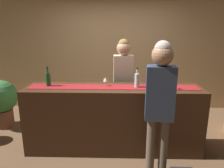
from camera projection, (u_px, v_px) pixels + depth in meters
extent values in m
plane|color=brown|center=(113.00, 147.00, 3.54)|extent=(10.00, 10.00, 0.00)
cube|color=tan|center=(115.00, 47.00, 5.00)|extent=(6.00, 0.12, 2.90)
cube|color=#3D2314|center=(113.00, 118.00, 3.41)|extent=(2.71, 0.60, 1.03)
cube|color=maroon|center=(113.00, 87.00, 3.27)|extent=(2.57, 0.28, 0.01)
cylinder|color=#194723|center=(48.00, 80.00, 3.30)|extent=(0.07, 0.07, 0.21)
cylinder|color=#194723|center=(48.00, 70.00, 3.27)|extent=(0.03, 0.03, 0.08)
cylinder|color=black|center=(47.00, 67.00, 3.25)|extent=(0.03, 0.03, 0.02)
cylinder|color=#B2C6C1|center=(137.00, 81.00, 3.23)|extent=(0.07, 0.07, 0.21)
cylinder|color=#B2C6C1|center=(137.00, 71.00, 3.20)|extent=(0.03, 0.03, 0.08)
cylinder|color=black|center=(137.00, 68.00, 3.19)|extent=(0.03, 0.03, 0.02)
cylinder|color=silver|center=(175.00, 89.00, 3.15)|extent=(0.06, 0.06, 0.00)
cylinder|color=silver|center=(176.00, 87.00, 3.14)|extent=(0.01, 0.01, 0.08)
cone|color=silver|center=(176.00, 82.00, 3.13)|extent=(0.07, 0.07, 0.06)
cylinder|color=silver|center=(105.00, 86.00, 3.33)|extent=(0.06, 0.06, 0.00)
cylinder|color=silver|center=(105.00, 84.00, 3.32)|extent=(0.01, 0.01, 0.08)
cone|color=silver|center=(105.00, 79.00, 3.30)|extent=(0.07, 0.07, 0.06)
cylinder|color=silver|center=(151.00, 87.00, 3.29)|extent=(0.06, 0.06, 0.00)
cylinder|color=silver|center=(151.00, 84.00, 3.28)|extent=(0.01, 0.01, 0.08)
cone|color=silver|center=(151.00, 80.00, 3.26)|extent=(0.07, 0.07, 0.06)
cylinder|color=#26262B|center=(127.00, 111.00, 3.99)|extent=(0.11, 0.11, 0.81)
cylinder|color=#26262B|center=(118.00, 111.00, 3.99)|extent=(0.11, 0.11, 0.81)
cube|color=beige|center=(123.00, 73.00, 3.80)|extent=(0.35, 0.22, 0.64)
sphere|color=tan|center=(124.00, 48.00, 3.69)|extent=(0.24, 0.24, 0.24)
sphere|color=olive|center=(124.00, 44.00, 3.67)|extent=(0.19, 0.19, 0.19)
cylinder|color=brown|center=(150.00, 148.00, 2.76)|extent=(0.11, 0.11, 0.83)
cylinder|color=brown|center=(163.00, 149.00, 2.74)|extent=(0.11, 0.11, 0.83)
cube|color=#2D384C|center=(160.00, 93.00, 2.56)|extent=(0.36, 0.23, 0.66)
sphere|color=#9E7051|center=(163.00, 55.00, 2.44)|extent=(0.25, 0.25, 0.25)
sphere|color=#AD9E8E|center=(163.00, 49.00, 2.42)|extent=(0.19, 0.19, 0.19)
cylinder|color=brown|center=(3.00, 118.00, 4.28)|extent=(0.39, 0.39, 0.34)
sphere|color=#387A3D|center=(0.00, 97.00, 4.16)|extent=(0.64, 0.64, 0.64)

